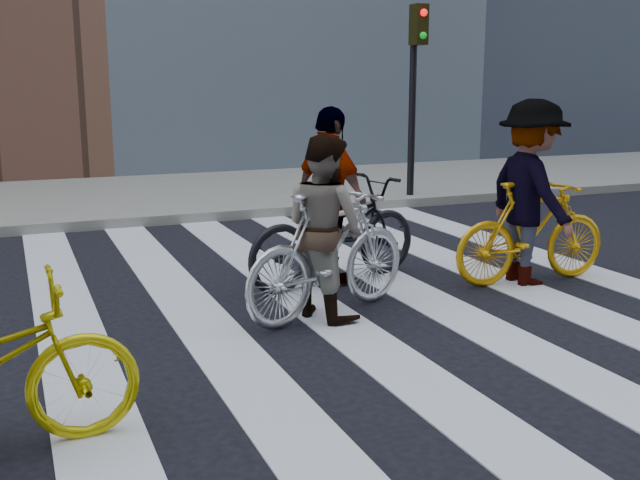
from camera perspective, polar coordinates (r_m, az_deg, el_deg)
ground at (r=6.58m, az=-3.58°, el=-6.55°), size 100.00×100.00×0.00m
sidewalk_far at (r=13.71m, az=-13.95°, el=3.20°), size 100.00×5.00×0.15m
zebra_crosswalk at (r=6.58m, az=-3.58°, el=-6.50°), size 8.25×10.00×0.01m
traffic_signal at (r=12.94m, az=7.29°, el=12.76°), size 0.22×0.42×3.33m
bike_silver_mid at (r=6.72m, az=0.72°, el=-1.05°), size 1.98×1.16×1.15m
bike_yellow_right at (r=8.15m, az=15.85°, el=0.57°), size 1.83×0.60×1.08m
bike_dark_rear at (r=7.80m, az=1.13°, el=0.64°), size 2.23×1.21×1.11m
rider_mid at (r=6.65m, az=0.33°, el=0.99°), size 0.86×0.96×1.65m
rider_right at (r=8.04m, az=15.74°, el=3.46°), size 0.77×1.27×1.92m
rider_rear at (r=7.71m, az=0.80°, el=3.30°), size 0.69×1.16×1.85m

